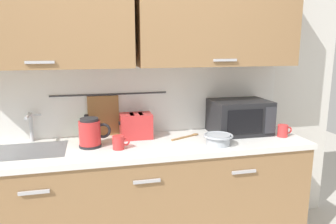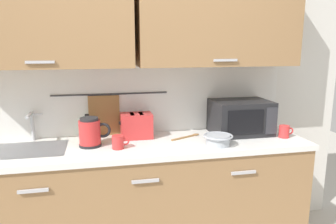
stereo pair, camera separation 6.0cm
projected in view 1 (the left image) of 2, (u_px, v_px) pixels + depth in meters
counter_unit at (139, 200)px, 2.44m from camera, size 2.53×0.64×0.90m
back_wall_assembly at (133, 56)px, 2.44m from camera, size 3.70×0.41×2.50m
sink_faucet at (31, 123)px, 2.36m from camera, size 0.09×0.17×0.22m
microwave at (240, 117)px, 2.61m from camera, size 0.46×0.35×0.27m
electric_kettle at (90, 133)px, 2.26m from camera, size 0.23×0.16×0.21m
dish_soap_bottle at (87, 129)px, 2.42m from camera, size 0.06×0.06×0.20m
mug_near_sink at (119, 143)px, 2.21m from camera, size 0.12×0.08×0.09m
mixing_bowl at (218, 139)px, 2.31m from camera, size 0.21×0.21×0.08m
toaster at (136, 126)px, 2.48m from camera, size 0.26×0.17×0.19m
mug_by_kettle at (283, 131)px, 2.52m from camera, size 0.12×0.08×0.09m
wooden_spoon at (189, 136)px, 2.52m from camera, size 0.26×0.15×0.01m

